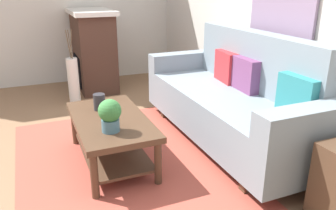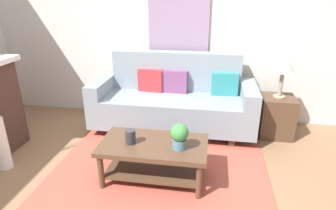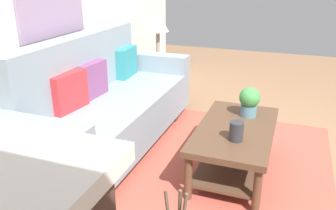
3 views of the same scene
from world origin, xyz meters
name	(u,v)px [view 1 (image 1 of 3)]	position (x,y,z in m)	size (l,w,h in m)	color
ground_plane	(66,173)	(0.00, 0.00, 0.00)	(9.77, 9.77, 0.00)	#8C6647
wall_back	(288,2)	(0.00, 2.19, 1.35)	(5.77, 0.10, 2.70)	silver
area_rug	(123,161)	(0.00, 0.50, 0.01)	(2.37, 1.79, 0.01)	#B24C3D
couch	(233,100)	(-0.01, 1.65, 0.43)	(2.25, 0.84, 1.08)	gray
throw_pillow_crimson	(227,67)	(-0.36, 1.78, 0.68)	(0.36, 0.12, 0.32)	red
throw_pillow_plum	(246,74)	(-0.01, 1.78, 0.68)	(0.36, 0.12, 0.32)	#7A4270
throw_pillow_teal	(298,96)	(0.69, 1.78, 0.68)	(0.36, 0.12, 0.32)	teal
coffee_table	(111,130)	(-0.03, 0.42, 0.31)	(1.10, 0.60, 0.43)	#513826
tabletop_vase	(99,102)	(-0.27, 0.38, 0.50)	(0.11, 0.11, 0.15)	#2D2D33
potted_plant_tabletop	(110,114)	(0.24, 0.36, 0.57)	(0.18, 0.18, 0.26)	slate
fireplace	(93,50)	(-2.34, 0.74, 0.59)	(1.02, 0.58, 1.16)	#472D23
floor_vase	(74,81)	(-1.75, 0.34, 0.31)	(0.14, 0.14, 0.61)	white
floor_vase_branch_a	(70,44)	(-1.73, 0.34, 0.79)	(0.01, 0.01, 0.36)	brown
floor_vase_branch_b	(71,44)	(-1.76, 0.36, 0.79)	(0.01, 0.01, 0.36)	brown
floor_vase_branch_c	(68,44)	(-1.76, 0.33, 0.79)	(0.01, 0.01, 0.36)	brown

